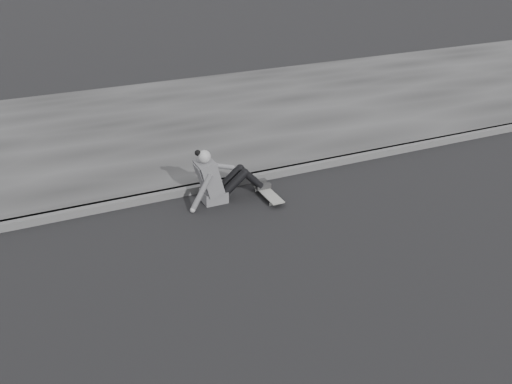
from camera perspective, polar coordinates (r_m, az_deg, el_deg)
ground at (r=8.46m, az=18.64°, el=-3.54°), size 80.00×80.00×0.00m
curb at (r=10.22m, az=9.18°, el=3.28°), size 24.00×0.16×0.12m
sidewalk at (r=12.67m, az=1.70°, el=8.25°), size 24.00×6.00×0.12m
skateboard at (r=8.84m, az=1.20°, el=-0.16°), size 0.20×0.78×0.09m
seated_woman at (r=8.66m, az=-3.88°, el=1.31°), size 1.38×0.46×0.88m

